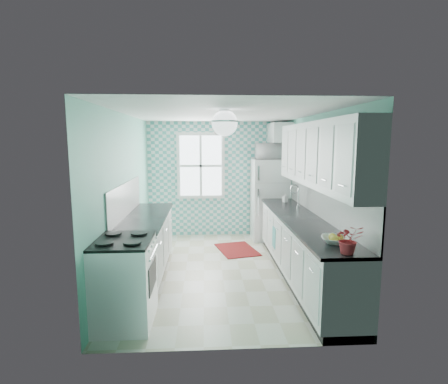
{
  "coord_description": "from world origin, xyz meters",
  "views": [
    {
      "loc": [
        -0.27,
        -5.45,
        2.09
      ],
      "look_at": [
        0.05,
        0.25,
        1.25
      ],
      "focal_mm": 28.0,
      "sensor_mm": 36.0,
      "label": 1
    }
  ],
  "objects": [
    {
      "name": "fridge",
      "position": [
        1.11,
        1.81,
        0.85
      ],
      "size": [
        0.74,
        0.74,
        1.71
      ],
      "rotation": [
        0.0,
        0.0,
        -0.05
      ],
      "color": "silver",
      "rests_on": "floor"
    },
    {
      "name": "stove",
      "position": [
        -1.2,
        -1.58,
        0.51
      ],
      "size": [
        0.65,
        0.81,
        0.97
      ],
      "rotation": [
        0.0,
        0.0,
        -0.01
      ],
      "color": "white",
      "rests_on": "floor"
    },
    {
      "name": "base_cabinets_right",
      "position": [
        1.2,
        -0.4,
        0.45
      ],
      "size": [
        0.6,
        3.6,
        0.9
      ],
      "primitive_type": "cube",
      "color": "white",
      "rests_on": "floor"
    },
    {
      "name": "fruit_bowl",
      "position": [
        1.2,
        -1.71,
        0.98
      ],
      "size": [
        0.37,
        0.37,
        0.08
      ],
      "primitive_type": "imported",
      "rotation": [
        0.0,
        0.0,
        -0.23
      ],
      "color": "white",
      "rests_on": "countertop_right"
    },
    {
      "name": "wall_front",
      "position": [
        0.0,
        -2.21,
        1.25
      ],
      "size": [
        3.0,
        0.02,
        2.5
      ],
      "primitive_type": "cube",
      "color": "#6EC3AB",
      "rests_on": "floor"
    },
    {
      "name": "wall_left",
      "position": [
        -1.51,
        0.0,
        1.25
      ],
      "size": [
        0.02,
        4.4,
        2.5
      ],
      "primitive_type": "cube",
      "color": "#6EC3AB",
      "rests_on": "floor"
    },
    {
      "name": "microwave",
      "position": [
        1.11,
        1.81,
        1.87
      ],
      "size": [
        0.61,
        0.42,
        0.33
      ],
      "primitive_type": "imported",
      "rotation": [
        0.0,
        0.0,
        3.11
      ],
      "color": "silver",
      "rests_on": "fridge"
    },
    {
      "name": "base_cabinets_left",
      "position": [
        -1.2,
        -0.07,
        0.45
      ],
      "size": [
        0.6,
        2.15,
        0.9
      ],
      "primitive_type": "cube",
      "color": "white",
      "rests_on": "floor"
    },
    {
      "name": "accent_wall",
      "position": [
        0.0,
        2.19,
        1.25
      ],
      "size": [
        3.0,
        0.01,
        2.5
      ],
      "primitive_type": "cube",
      "color": "#4DABA7",
      "rests_on": "wall_back"
    },
    {
      "name": "upper_cabinet_fridge",
      "position": [
        1.3,
        1.83,
        2.25
      ],
      "size": [
        0.4,
        0.74,
        0.4
      ],
      "primitive_type": "cube",
      "color": "white",
      "rests_on": "wall_right"
    },
    {
      "name": "wall_right",
      "position": [
        1.51,
        0.0,
        1.25
      ],
      "size": [
        0.02,
        4.4,
        2.5
      ],
      "primitive_type": "cube",
      "color": "#6EC3AB",
      "rests_on": "floor"
    },
    {
      "name": "ceiling_light",
      "position": [
        0.0,
        -0.8,
        2.32
      ],
      "size": [
        0.34,
        0.34,
        0.35
      ],
      "color": "silver",
      "rests_on": "ceiling"
    },
    {
      "name": "sink",
      "position": [
        1.2,
        0.44,
        0.93
      ],
      "size": [
        0.43,
        0.36,
        0.53
      ],
      "rotation": [
        0.0,
        0.0,
        -0.03
      ],
      "color": "silver",
      "rests_on": "countertop_right"
    },
    {
      "name": "ceiling",
      "position": [
        0.0,
        0.0,
        2.51
      ],
      "size": [
        3.0,
        4.4,
        0.02
      ],
      "primitive_type": "cube",
      "color": "white",
      "rests_on": "wall_back"
    },
    {
      "name": "floor",
      "position": [
        0.0,
        0.0,
        -0.01
      ],
      "size": [
        3.0,
        4.4,
        0.02
      ],
      "primitive_type": "cube",
      "color": "beige",
      "rests_on": "ground"
    },
    {
      "name": "potted_plant",
      "position": [
        1.2,
        -2.07,
        1.09
      ],
      "size": [
        0.3,
        0.27,
        0.31
      ],
      "primitive_type": "imported",
      "rotation": [
        0.0,
        0.0,
        -0.12
      ],
      "color": "#C60703",
      "rests_on": "countertop_right"
    },
    {
      "name": "backsplash_right",
      "position": [
        1.49,
        -0.4,
        1.2
      ],
      "size": [
        0.02,
        3.6,
        0.51
      ],
      "primitive_type": "cube",
      "color": "white",
      "rests_on": "wall_right"
    },
    {
      "name": "window",
      "position": [
        -0.35,
        2.16,
        1.55
      ],
      "size": [
        1.04,
        0.05,
        1.44
      ],
      "color": "white",
      "rests_on": "wall_back"
    },
    {
      "name": "upper_cabinets_right",
      "position": [
        1.33,
        -0.6,
        1.9
      ],
      "size": [
        0.33,
        3.2,
        0.9
      ],
      "primitive_type": "cube",
      "color": "white",
      "rests_on": "wall_right"
    },
    {
      "name": "soap_bottle",
      "position": [
        1.25,
        0.98,
        1.02
      ],
      "size": [
        0.1,
        0.1,
        0.17
      ],
      "primitive_type": "imported",
      "rotation": [
        0.0,
        0.0,
        0.44
      ],
      "color": "#92B4C3",
      "rests_on": "countertop_right"
    },
    {
      "name": "countertop_left",
      "position": [
        -1.19,
        -0.07,
        0.92
      ],
      "size": [
        0.63,
        2.15,
        0.04
      ],
      "primitive_type": "cube",
      "color": "black",
      "rests_on": "base_cabinets_left"
    },
    {
      "name": "rug",
      "position": [
        0.34,
        1.03,
        0.01
      ],
      "size": [
        0.87,
        1.08,
        0.02
      ],
      "primitive_type": "cube",
      "rotation": [
        0.0,
        0.0,
        0.24
      ],
      "color": "#640A11",
      "rests_on": "floor"
    },
    {
      "name": "backsplash_left",
      "position": [
        -1.49,
        -0.07,
        1.2
      ],
      "size": [
        0.02,
        2.15,
        0.51
      ],
      "primitive_type": "cube",
      "color": "white",
      "rests_on": "wall_left"
    },
    {
      "name": "dish_towel",
      "position": [
        0.89,
        0.17,
        0.48
      ],
      "size": [
        0.08,
        0.23,
        0.35
      ],
      "primitive_type": "cube",
      "rotation": [
        0.0,
        0.0,
        -0.3
      ],
      "color": "#5D9A94",
      "rests_on": "base_cabinets_right"
    },
    {
      "name": "wall_back",
      "position": [
        0.0,
        2.21,
        1.25
      ],
      "size": [
        3.0,
        0.02,
        2.5
      ],
      "primitive_type": "cube",
      "color": "#6EC3AB",
      "rests_on": "floor"
    },
    {
      "name": "countertop_right",
      "position": [
        1.19,
        -0.4,
        0.92
      ],
      "size": [
        0.63,
        3.6,
        0.04
      ],
      "primitive_type": "cube",
      "color": "black",
      "rests_on": "base_cabinets_right"
    }
  ]
}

